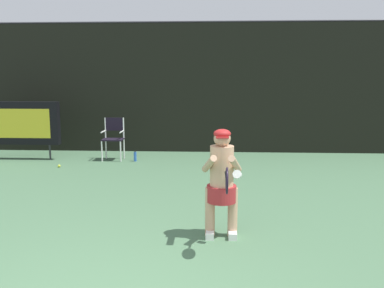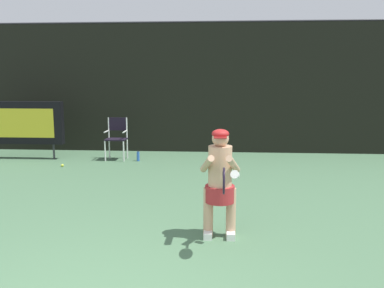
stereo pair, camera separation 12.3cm
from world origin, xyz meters
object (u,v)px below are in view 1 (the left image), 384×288
umpire_chair (113,136)px  tennis_player (222,179)px  tennis_ball_loose (59,166)px  water_bottle (135,156)px  scoreboard (17,123)px  tennis_racket (227,180)px

umpire_chair → tennis_player: size_ratio=0.75×
umpire_chair → tennis_player: (2.69, -5.11, 0.16)m
tennis_ball_loose → water_bottle: bearing=26.0°
water_bottle → umpire_chair: bearing=160.8°
water_bottle → scoreboard: bearing=178.0°
tennis_player → tennis_ball_loose: size_ratio=21.20×
tennis_player → tennis_racket: (0.05, -0.61, 0.14)m
umpire_chair → tennis_ball_loose: bearing=-136.4°
scoreboard → tennis_player: 7.20m
tennis_ball_loose → tennis_player: bearing=-47.4°
water_bottle → tennis_ball_loose: bearing=-154.0°
scoreboard → tennis_player: size_ratio=1.53×
scoreboard → tennis_ball_loose: bearing=-33.2°
tennis_player → tennis_ball_loose: 5.61m
scoreboard → umpire_chair: scoreboard is taller
umpire_chair → water_bottle: umpire_chair is taller
umpire_chair → tennis_player: tennis_player is taller
water_bottle → tennis_racket: (2.14, -5.51, 0.80)m
water_bottle → tennis_player: size_ratio=0.18×
water_bottle → tennis_player: 5.37m
tennis_racket → tennis_ball_loose: bearing=138.9°
tennis_racket → tennis_ball_loose: tennis_racket is taller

